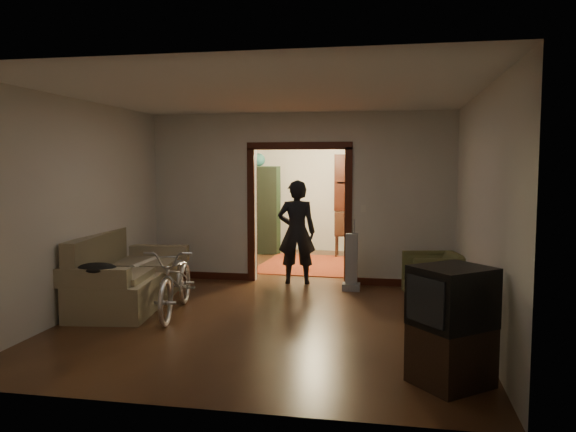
% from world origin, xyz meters
% --- Properties ---
extents(floor, '(5.00, 8.50, 0.01)m').
position_xyz_m(floor, '(0.00, 0.00, 0.00)').
color(floor, '#341D10').
rests_on(floor, ground).
extents(ceiling, '(5.00, 8.50, 0.01)m').
position_xyz_m(ceiling, '(0.00, 0.00, 2.80)').
color(ceiling, white).
rests_on(ceiling, floor).
extents(wall_back, '(5.00, 0.02, 2.80)m').
position_xyz_m(wall_back, '(0.00, 4.25, 1.40)').
color(wall_back, beige).
rests_on(wall_back, floor).
extents(wall_left, '(0.02, 8.50, 2.80)m').
position_xyz_m(wall_left, '(-2.50, 0.00, 1.40)').
color(wall_left, beige).
rests_on(wall_left, floor).
extents(wall_right, '(0.02, 8.50, 2.80)m').
position_xyz_m(wall_right, '(2.50, 0.00, 1.40)').
color(wall_right, beige).
rests_on(wall_right, floor).
extents(partition_wall, '(5.00, 0.14, 2.80)m').
position_xyz_m(partition_wall, '(0.00, 0.75, 1.40)').
color(partition_wall, beige).
rests_on(partition_wall, floor).
extents(door_casing, '(1.74, 0.20, 2.32)m').
position_xyz_m(door_casing, '(0.00, 0.75, 1.10)').
color(door_casing, '#34130B').
rests_on(door_casing, floor).
extents(far_window, '(0.98, 0.06, 1.28)m').
position_xyz_m(far_window, '(0.70, 4.21, 1.55)').
color(far_window, black).
rests_on(far_window, wall_back).
extents(chandelier, '(0.24, 0.24, 0.24)m').
position_xyz_m(chandelier, '(0.00, 2.50, 2.35)').
color(chandelier, '#FFE0A5').
rests_on(chandelier, ceiling).
extents(light_switch, '(0.08, 0.01, 0.12)m').
position_xyz_m(light_switch, '(1.05, 0.68, 1.25)').
color(light_switch, silver).
rests_on(light_switch, partition_wall).
extents(sofa, '(1.26, 2.29, 1.00)m').
position_xyz_m(sofa, '(-2.10, -1.21, 0.50)').
color(sofa, '#746B4D').
rests_on(sofa, floor).
extents(rolled_paper, '(0.09, 0.74, 0.09)m').
position_xyz_m(rolled_paper, '(-2.00, -0.91, 0.53)').
color(rolled_paper, beige).
rests_on(rolled_paper, sofa).
extents(jacket, '(0.50, 0.38, 0.15)m').
position_xyz_m(jacket, '(-2.05, -2.12, 0.68)').
color(jacket, black).
rests_on(jacket, sofa).
extents(bicycle, '(0.87, 1.79, 0.90)m').
position_xyz_m(bicycle, '(-1.24, -1.56, 0.45)').
color(bicycle, silver).
rests_on(bicycle, floor).
extents(armchair, '(0.92, 0.90, 0.71)m').
position_xyz_m(armchair, '(2.10, -0.26, 0.35)').
color(armchair, brown).
rests_on(armchair, floor).
extents(tv_stand, '(0.81, 0.81, 0.55)m').
position_xyz_m(tv_stand, '(2.04, -3.36, 0.27)').
color(tv_stand, black).
rests_on(tv_stand, floor).
extents(crt_tv, '(0.83, 0.82, 0.53)m').
position_xyz_m(crt_tv, '(2.04, -3.36, 0.80)').
color(crt_tv, black).
rests_on(crt_tv, tv_stand).
extents(vacuum, '(0.32, 0.28, 0.89)m').
position_xyz_m(vacuum, '(0.90, 0.26, 0.45)').
color(vacuum, gray).
rests_on(vacuum, floor).
extents(person, '(0.67, 0.49, 1.70)m').
position_xyz_m(person, '(-0.03, 0.62, 0.85)').
color(person, black).
rests_on(person, floor).
extents(oriental_rug, '(1.86, 2.38, 0.02)m').
position_xyz_m(oriental_rug, '(-0.12, 2.35, 0.01)').
color(oriental_rug, maroon).
rests_on(oriental_rug, floor).
extents(locker, '(1.04, 0.70, 1.92)m').
position_xyz_m(locker, '(-1.40, 3.67, 0.96)').
color(locker, '#1D2F1C').
rests_on(locker, floor).
extents(globe, '(0.28, 0.28, 0.28)m').
position_xyz_m(globe, '(-1.40, 3.67, 1.94)').
color(globe, '#1E5972').
rests_on(globe, locker).
extents(desk, '(0.96, 0.56, 0.70)m').
position_xyz_m(desk, '(1.22, 3.58, 0.35)').
color(desk, black).
rests_on(desk, floor).
extents(desk_chair, '(0.50, 0.50, 0.95)m').
position_xyz_m(desk_chair, '(0.53, 3.50, 0.48)').
color(desk_chair, black).
rests_on(desk_chair, floor).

